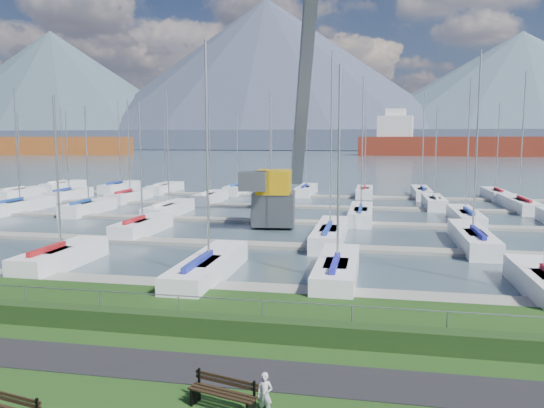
% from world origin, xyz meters
% --- Properties ---
extents(path, '(160.00, 2.00, 0.04)m').
position_xyz_m(path, '(0.00, -3.00, 0.01)').
color(path, black).
rests_on(path, grass).
extents(water, '(800.00, 540.00, 0.20)m').
position_xyz_m(water, '(0.00, 260.00, -0.40)').
color(water, '#3B4C56').
extents(hedge, '(80.00, 0.70, 0.70)m').
position_xyz_m(hedge, '(0.00, -0.40, 0.35)').
color(hedge, '#1C3313').
rests_on(hedge, grass).
extents(fence, '(80.00, 0.04, 0.04)m').
position_xyz_m(fence, '(0.00, 0.00, 1.20)').
color(fence, gray).
rests_on(fence, grass).
extents(foothill, '(900.00, 80.00, 12.00)m').
position_xyz_m(foothill, '(0.00, 330.00, 6.00)').
color(foothill, '#434B62').
rests_on(foothill, water).
extents(mountains, '(1190.00, 360.00, 115.00)m').
position_xyz_m(mountains, '(7.35, 404.62, 46.68)').
color(mountains, '#485B6A').
rests_on(mountains, water).
extents(docks, '(90.00, 41.60, 0.25)m').
position_xyz_m(docks, '(0.00, 26.00, -0.22)').
color(docks, gray).
rests_on(docks, water).
extents(bench_right, '(1.85, 0.89, 0.85)m').
position_xyz_m(bench_right, '(2.09, -5.08, 0.42)').
color(bench_right, black).
rests_on(bench_right, grass).
extents(person, '(0.43, 0.31, 1.09)m').
position_xyz_m(person, '(3.09, -4.89, 0.54)').
color(person, '#B4B3BA').
rests_on(person, grass).
extents(crane, '(6.14, 13.23, 22.35)m').
position_xyz_m(crane, '(-1.64, 24.85, 5.33)').
color(crane, '#53555A').
rests_on(crane, water).
extents(cargo_ship_west, '(98.82, 34.37, 21.50)m').
position_xyz_m(cargo_ship_west, '(-152.40, 189.39, 3.56)').
color(cargo_ship_west, brown).
rests_on(cargo_ship_west, water).
extents(cargo_ship_mid, '(96.98, 27.38, 21.50)m').
position_xyz_m(cargo_ship_mid, '(42.74, 210.25, 3.58)').
color(cargo_ship_mid, maroon).
rests_on(cargo_ship_mid, water).
extents(sailboat_fleet, '(75.93, 49.90, 13.63)m').
position_xyz_m(sailboat_fleet, '(-1.86, 28.91, 5.42)').
color(sailboat_fleet, silver).
rests_on(sailboat_fleet, water).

